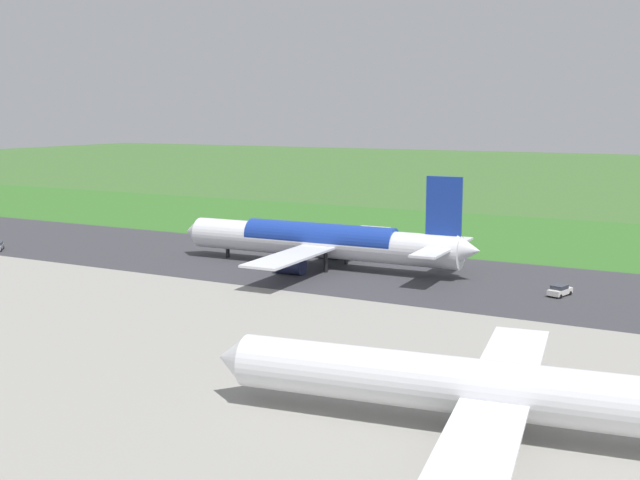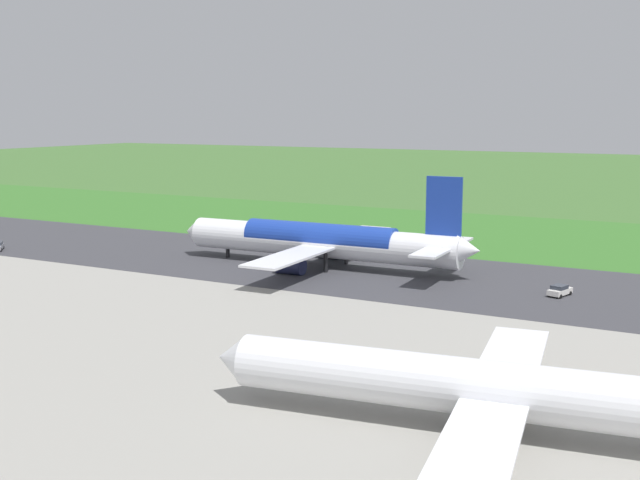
# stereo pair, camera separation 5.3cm
# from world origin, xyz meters

# --- Properties ---
(ground_plane) EXTENTS (800.00, 800.00, 0.00)m
(ground_plane) POSITION_xyz_m (0.00, 0.00, 0.00)
(ground_plane) COLOR #3D662D
(runway_asphalt) EXTENTS (600.00, 36.31, 0.06)m
(runway_asphalt) POSITION_xyz_m (0.00, 0.00, 0.03)
(runway_asphalt) COLOR #38383D
(runway_asphalt) RESTS_ON ground
(apron_concrete) EXTENTS (440.00, 110.00, 0.05)m
(apron_concrete) POSITION_xyz_m (0.00, 51.81, 0.03)
(apron_concrete) COLOR gray
(apron_concrete) RESTS_ON ground
(grass_verge_foreground) EXTENTS (600.00, 80.00, 0.04)m
(grass_verge_foreground) POSITION_xyz_m (0.00, -38.84, 0.02)
(grass_verge_foreground) COLOR #346B27
(grass_verge_foreground) RESTS_ON ground
(airliner_main) EXTENTS (54.04, 44.13, 15.88)m
(airliner_main) POSITION_xyz_m (0.82, -0.01, 4.35)
(airliner_main) COLOR white
(airliner_main) RESTS_ON ground
(airliner_parked_near) EXTENTS (47.55, 39.04, 13.89)m
(airliner_parked_near) POSITION_xyz_m (-42.48, 53.69, 3.79)
(airliner_parked_near) COLOR white
(airliner_parked_near) RESTS_ON ground
(service_car_followme) EXTENTS (2.93, 4.54, 1.62)m
(service_car_followme) POSITION_xyz_m (-38.26, 2.99, 0.84)
(service_car_followme) COLOR silver
(service_car_followme) RESTS_ON ground
(no_stopping_sign) EXTENTS (0.60, 0.10, 2.64)m
(no_stopping_sign) POSITION_xyz_m (-8.55, -42.58, 1.57)
(no_stopping_sign) COLOR slate
(no_stopping_sign) RESTS_ON ground
(traffic_cone_orange) EXTENTS (0.40, 0.40, 0.55)m
(traffic_cone_orange) POSITION_xyz_m (-5.08, -42.36, 0.28)
(traffic_cone_orange) COLOR orange
(traffic_cone_orange) RESTS_ON ground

